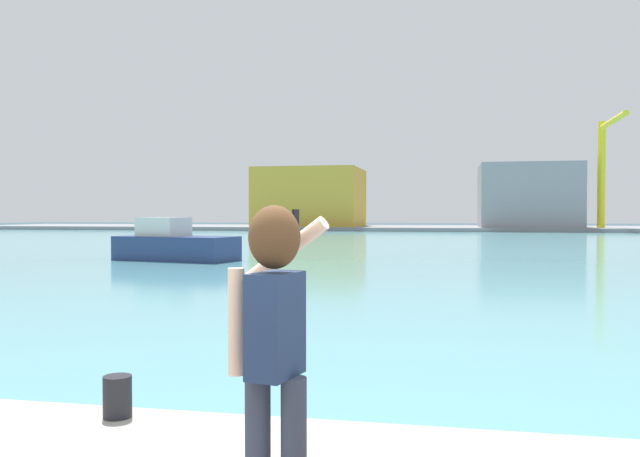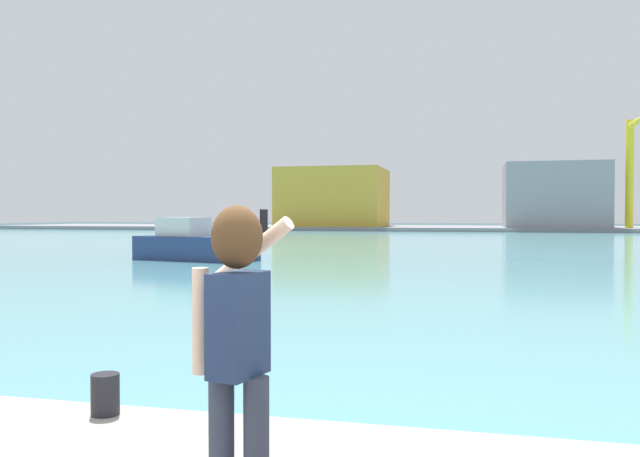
% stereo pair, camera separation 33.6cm
% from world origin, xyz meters
% --- Properties ---
extents(ground_plane, '(220.00, 220.00, 0.00)m').
position_xyz_m(ground_plane, '(0.00, 50.00, 0.00)').
color(ground_plane, '#334751').
extents(harbor_water, '(140.00, 100.00, 0.02)m').
position_xyz_m(harbor_water, '(0.00, 52.00, 0.01)').
color(harbor_water, '#599EA8').
rests_on(harbor_water, ground_plane).
extents(far_shore_dock, '(140.00, 20.00, 0.52)m').
position_xyz_m(far_shore_dock, '(0.00, 92.00, 0.26)').
color(far_shore_dock, gray).
rests_on(far_shore_dock, ground_plane).
extents(person_photographer, '(0.53, 0.57, 1.74)m').
position_xyz_m(person_photographer, '(0.30, 0.14, 1.75)').
color(person_photographer, '#2D3342').
rests_on(person_photographer, quay_promenade).
extents(harbor_bollard, '(0.24, 0.24, 0.34)m').
position_xyz_m(harbor_bollard, '(-1.48, 1.72, 0.85)').
color(harbor_bollard, black).
rests_on(harbor_bollard, quay_promenade).
extents(boat_moored, '(6.51, 3.79, 2.17)m').
position_xyz_m(boat_moored, '(-12.40, 27.39, 0.81)').
color(boat_moored, navy).
rests_on(boat_moored, harbor_water).
extents(warehouse_left, '(14.87, 13.50, 8.46)m').
position_xyz_m(warehouse_left, '(-19.01, 90.91, 4.75)').
color(warehouse_left, gold).
rests_on(warehouse_left, far_shore_dock).
extents(warehouse_right, '(12.95, 12.46, 8.56)m').
position_xyz_m(warehouse_right, '(11.72, 89.94, 4.80)').
color(warehouse_right, gray).
rests_on(warehouse_right, far_shore_dock).
extents(port_crane, '(1.07, 13.26, 13.84)m').
position_xyz_m(port_crane, '(20.57, 85.21, 9.35)').
color(port_crane, yellow).
rests_on(port_crane, far_shore_dock).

